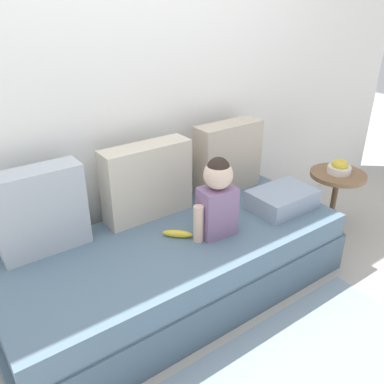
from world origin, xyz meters
name	(u,v)px	position (x,y,z in m)	size (l,w,h in m)	color
ground_plane	(179,293)	(0.00, 0.00, 0.00)	(12.00, 12.00, 0.00)	#B2ADA3
back_wall	(122,80)	(0.00, 0.54, 1.18)	(5.21, 0.10, 2.35)	white
couch	(178,267)	(0.00, 0.00, 0.20)	(2.01, 0.83, 0.40)	#495F70
throw_pillow_left	(41,211)	(-0.62, 0.31, 0.63)	(0.45, 0.16, 0.45)	#B2BCC6
throw_pillow_center	(147,181)	(0.00, 0.31, 0.63)	(0.54, 0.16, 0.45)	beige
throw_pillow_right	(228,157)	(0.62, 0.31, 0.64)	(0.47, 0.16, 0.47)	#C1B29E
toddler	(217,197)	(0.20, -0.10, 0.63)	(0.31, 0.16, 0.46)	gray
banana	(177,234)	(0.00, 0.00, 0.42)	(0.17, 0.04, 0.04)	yellow
folded_blanket	(282,199)	(0.72, -0.10, 0.46)	(0.40, 0.28, 0.12)	#8E9EB2
side_table	(336,187)	(1.31, -0.09, 0.37)	(0.39, 0.39, 0.49)	brown
fruit_bowl	(339,168)	(1.31, -0.09, 0.53)	(0.16, 0.16, 0.10)	silver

